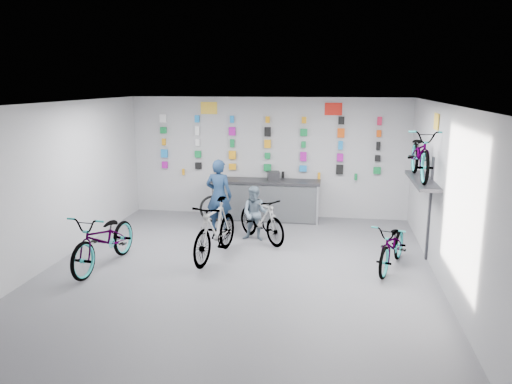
% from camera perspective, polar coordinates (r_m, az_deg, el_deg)
% --- Properties ---
extents(floor, '(8.00, 8.00, 0.00)m').
position_cam_1_polar(floor, '(9.17, -2.06, -9.02)').
color(floor, '#535358').
rests_on(floor, ground).
extents(ceiling, '(8.00, 8.00, 0.00)m').
position_cam_1_polar(ceiling, '(8.54, -2.22, 10.05)').
color(ceiling, white).
rests_on(ceiling, wall_back).
extents(wall_back, '(7.00, 0.00, 7.00)m').
position_cam_1_polar(wall_back, '(12.62, 1.36, 3.98)').
color(wall_back, '#AFAFB1').
rests_on(wall_back, floor).
extents(wall_front, '(7.00, 0.00, 7.00)m').
position_cam_1_polar(wall_front, '(5.03, -11.04, -9.43)').
color(wall_front, '#AFAFB1').
rests_on(wall_front, floor).
extents(wall_left, '(0.00, 8.00, 8.00)m').
position_cam_1_polar(wall_left, '(10.00, -22.22, 0.83)').
color(wall_left, '#AFAFB1').
rests_on(wall_left, floor).
extents(wall_right, '(0.00, 8.00, 8.00)m').
position_cam_1_polar(wall_right, '(8.77, 20.92, -0.60)').
color(wall_right, '#AFAFB1').
rests_on(wall_right, floor).
extents(counter, '(2.70, 0.66, 1.00)m').
position_cam_1_polar(counter, '(12.36, 1.05, -0.98)').
color(counter, black).
rests_on(counter, floor).
extents(merch_wall, '(5.57, 0.08, 1.55)m').
position_cam_1_polar(merch_wall, '(12.51, 1.32, 5.13)').
color(merch_wall, '#A21092').
rests_on(merch_wall, wall_back).
extents(wall_bracket, '(0.39, 1.90, 2.00)m').
position_cam_1_polar(wall_bracket, '(9.90, 18.55, 0.78)').
color(wall_bracket, '#333338').
rests_on(wall_bracket, wall_right).
extents(sign_left, '(0.42, 0.02, 0.30)m').
position_cam_1_polar(sign_left, '(12.76, -5.41, 9.53)').
color(sign_left, yellow).
rests_on(sign_left, wall_back).
extents(sign_right, '(0.42, 0.02, 0.30)m').
position_cam_1_polar(sign_right, '(12.37, 8.84, 9.35)').
color(sign_right, red).
rests_on(sign_right, wall_back).
extents(sign_side, '(0.02, 0.40, 0.30)m').
position_cam_1_polar(sign_side, '(9.77, 19.91, 7.57)').
color(sign_side, yellow).
rests_on(sign_side, wall_right).
extents(bike_left, '(0.91, 2.10, 1.07)m').
position_cam_1_polar(bike_left, '(9.62, -16.93, -5.17)').
color(bike_left, gray).
rests_on(bike_left, floor).
extents(bike_center, '(0.88, 1.99, 1.16)m').
position_cam_1_polar(bike_center, '(9.67, -4.69, -4.29)').
color(bike_center, gray).
rests_on(bike_center, floor).
extents(bike_right, '(1.11, 1.79, 0.89)m').
position_cam_1_polar(bike_right, '(9.48, 15.38, -5.89)').
color(bike_right, gray).
rests_on(bike_right, floor).
extents(bike_service, '(1.47, 1.53, 0.99)m').
position_cam_1_polar(bike_service, '(10.70, 0.62, -3.05)').
color(bike_service, gray).
rests_on(bike_service, floor).
extents(bike_wall, '(0.63, 1.80, 0.95)m').
position_cam_1_polar(bike_wall, '(9.79, 18.33, 4.17)').
color(bike_wall, gray).
rests_on(bike_wall, wall_bracket).
extents(clerk, '(0.66, 0.48, 1.67)m').
position_cam_1_polar(clerk, '(11.35, -4.26, -0.42)').
color(clerk, '#152A47').
rests_on(clerk, floor).
extents(customer, '(0.61, 0.50, 1.19)m').
position_cam_1_polar(customer, '(10.72, -0.09, -2.49)').
color(customer, slate).
rests_on(customer, floor).
extents(spare_wheel, '(0.67, 0.25, 0.65)m').
position_cam_1_polar(spare_wheel, '(12.28, -4.98, -1.91)').
color(spare_wheel, black).
rests_on(spare_wheel, floor).
extents(register, '(0.34, 0.36, 0.22)m').
position_cam_1_polar(register, '(12.22, 2.02, 1.85)').
color(register, black).
rests_on(register, counter).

